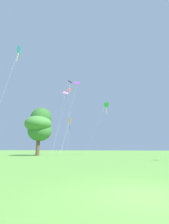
# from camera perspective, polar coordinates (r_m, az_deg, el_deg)

# --- Properties ---
(ground_plane) EXTENTS (400.00, 400.00, 0.00)m
(ground_plane) POSITION_cam_1_polar(r_m,az_deg,el_deg) (5.85, 19.52, -26.32)
(ground_plane) COLOR #5B933D
(kite_black_large) EXTENTS (3.51, 7.90, 22.28)m
(kite_black_large) POSITION_cam_1_polar(r_m,az_deg,el_deg) (49.81, -5.18, 9.35)
(kite_black_large) COLOR black
(kite_black_large) RESTS_ON ground_plane
(kite_teal_box) EXTENTS (0.43, 4.26, 15.47)m
(kite_teal_box) POSITION_cam_1_polar(r_m,az_deg,el_deg) (25.55, -22.27, 19.27)
(kite_teal_box) COLOR teal
(kite_teal_box) RESTS_ON ground_plane
(kite_purple_streamer) EXTENTS (1.48, 10.83, 20.71)m
(kite_purple_streamer) POSITION_cam_1_polar(r_m,az_deg,el_deg) (46.41, -2.86, 9.26)
(kite_purple_streamer) COLOR purple
(kite_purple_streamer) RESTS_ON ground_plane
(kite_pink_low) EXTENTS (2.62, 9.86, 16.03)m
(kite_pink_low) POSITION_cam_1_polar(r_m,az_deg,el_deg) (40.97, -6.86, 5.71)
(kite_pink_low) COLOR pink
(kite_pink_low) RESTS_ON ground_plane
(kite_orange_box) EXTENTS (2.23, 9.87, 9.76)m
(kite_orange_box) POSITION_cam_1_polar(r_m,az_deg,el_deg) (44.74, -5.19, -3.35)
(kite_orange_box) COLOR orange
(kite_orange_box) RESTS_ON ground_plane
(kite_green_small) EXTENTS (4.29, 10.01, 14.73)m
(kite_green_small) POSITION_cam_1_polar(r_m,az_deg,el_deg) (45.01, 7.35, 2.85)
(kite_green_small) COLOR green
(kite_green_small) RESTS_ON ground_plane
(kite_red_high) EXTENTS (1.32, 8.56, 20.37)m
(kite_red_high) POSITION_cam_1_polar(r_m,az_deg,el_deg) (50.79, -5.73, 6.49)
(kite_red_high) COLOR red
(kite_red_high) RESTS_ON ground_plane
(tree_right_cluster) EXTENTS (6.09, 6.66, 11.10)m
(tree_right_cluster) POSITION_cam_1_polar(r_m,az_deg,el_deg) (39.23, -15.61, -4.38)
(tree_right_cluster) COLOR brown
(tree_right_cluster) RESTS_ON ground_plane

